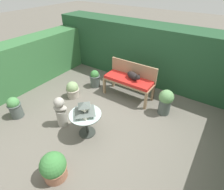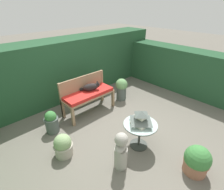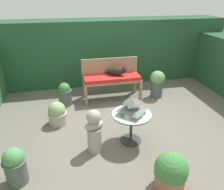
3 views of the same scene
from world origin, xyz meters
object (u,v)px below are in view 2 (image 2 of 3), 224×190
object	(u,v)px
garden_bench	(89,95)
potted_plant_bench_left	(121,88)
potted_plant_patio_mid	(197,161)
patio_table	(140,129)
potted_plant_path_edge	(63,146)
cat	(91,87)
pagoda_birdhouse	(141,119)
garden_bust	(121,151)
potted_plant_table_far	(52,122)

from	to	relation	value
garden_bench	potted_plant_bench_left	size ratio (longest dim) A/B	2.05
garden_bench	potted_plant_patio_mid	bearing A→B (deg)	-86.29
patio_table	potted_plant_bench_left	xyz separation A→B (m)	(1.08, 1.51, -0.06)
potted_plant_path_edge	cat	bearing A→B (deg)	33.02
potted_plant_patio_mid	garden_bench	bearing A→B (deg)	93.71
pagoda_birdhouse	potted_plant_patio_mid	bearing A→B (deg)	-78.66
garden_bust	potted_plant_path_edge	xyz separation A→B (m)	(-0.57, 0.89, -0.14)
patio_table	garden_bust	size ratio (longest dim) A/B	0.89
garden_bust	potted_plant_table_far	xyz separation A→B (m)	(-0.41, 1.64, -0.10)
garden_bench	potted_plant_table_far	size ratio (longest dim) A/B	2.53
patio_table	potted_plant_path_edge	bearing A→B (deg)	145.94
cat	pagoda_birdhouse	world-z (taller)	pagoda_birdhouse
garden_bench	patio_table	world-z (taller)	garden_bench
garden_bust	potted_plant_table_far	size ratio (longest dim) A/B	1.39
cat	potted_plant_patio_mid	xyz separation A→B (m)	(0.06, -2.66, -0.41)
patio_table	potted_plant_bench_left	world-z (taller)	potted_plant_bench_left
garden_bench	potted_plant_table_far	distance (m)	1.08
cat	garden_bench	bearing A→B (deg)	-142.93
potted_plant_table_far	patio_table	bearing A→B (deg)	-56.47
patio_table	potted_plant_patio_mid	bearing A→B (deg)	-78.66
garden_bust	potted_plant_patio_mid	bearing A→B (deg)	-70.14
pagoda_birdhouse	potted_plant_table_far	xyz separation A→B (m)	(-1.02, 1.54, -0.39)
pagoda_birdhouse	garden_bust	xyz separation A→B (m)	(-0.61, -0.10, -0.28)
potted_plant_bench_left	potted_plant_path_edge	distance (m)	2.37
patio_table	potted_plant_bench_left	size ratio (longest dim) A/B	1.00
patio_table	garden_bust	xyz separation A→B (m)	(-0.61, -0.10, -0.05)
garden_bench	cat	size ratio (longest dim) A/B	2.87
cat	potted_plant_patio_mid	distance (m)	2.69
potted_plant_patio_mid	potted_plant_table_far	size ratio (longest dim) A/B	1.00
potted_plant_table_far	potted_plant_path_edge	distance (m)	0.76
garden_bust	potted_plant_bench_left	bearing A→B (deg)	21.74
potted_plant_table_far	potted_plant_path_edge	world-z (taller)	potted_plant_table_far
potted_plant_patio_mid	potted_plant_table_far	world-z (taller)	potted_plant_table_far
patio_table	potted_plant_bench_left	distance (m)	1.86
garden_bust	potted_plant_bench_left	size ratio (longest dim) A/B	1.12
potted_plant_table_far	cat	bearing A→B (deg)	5.53
cat	garden_bust	distance (m)	1.93
potted_plant_path_edge	pagoda_birdhouse	bearing A→B (deg)	-34.06
garden_bench	patio_table	bearing A→B (deg)	-91.13
garden_bench	potted_plant_bench_left	world-z (taller)	potted_plant_bench_left
potted_plant_patio_mid	potted_plant_bench_left	bearing A→B (deg)	70.85
potted_plant_bench_left	garden_bench	bearing A→B (deg)	173.93
pagoda_birdhouse	potted_plant_path_edge	xyz separation A→B (m)	(-1.18, 0.80, -0.43)
pagoda_birdhouse	garden_bust	world-z (taller)	pagoda_birdhouse
garden_bench	patio_table	xyz separation A→B (m)	(-0.03, -1.62, -0.07)
patio_table	potted_plant_patio_mid	size ratio (longest dim) A/B	1.24
garden_bench	potted_plant_path_edge	size ratio (longest dim) A/B	2.90
pagoda_birdhouse	potted_plant_bench_left	bearing A→B (deg)	54.50
potted_plant_bench_left	potted_plant_path_edge	xyz separation A→B (m)	(-2.26, -0.72, -0.14)
garden_bust	potted_plant_patio_mid	size ratio (longest dim) A/B	1.39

